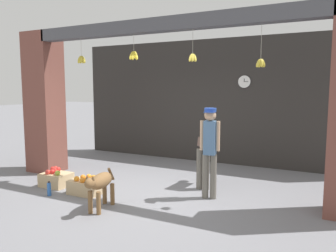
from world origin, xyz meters
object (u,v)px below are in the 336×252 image
object	(u,v)px
worker_stooping	(206,153)
fruit_crate_apples	(56,178)
shopkeeper	(210,146)
water_bottle	(49,189)
dog	(100,183)
fruit_crate_oranges	(86,186)
wall_clock	(244,82)

from	to	relation	value
worker_stooping	fruit_crate_apples	distance (m)	2.97
shopkeeper	water_bottle	distance (m)	2.94
worker_stooping	dog	bearing A→B (deg)	-121.76
worker_stooping	fruit_crate_apples	bearing A→B (deg)	-156.60
dog	water_bottle	bearing A→B (deg)	-104.89
fruit_crate_apples	water_bottle	xyz separation A→B (m)	(0.33, -0.49, -0.03)
shopkeeper	fruit_crate_oranges	bearing A→B (deg)	11.90
shopkeeper	worker_stooping	distance (m)	0.74
fruit_crate_apples	wall_clock	xyz separation A→B (m)	(2.85, 3.30, 1.91)
dog	shopkeeper	distance (m)	1.92
fruit_crate_oranges	water_bottle	bearing A→B (deg)	-144.46
shopkeeper	wall_clock	size ratio (longest dim) A/B	5.01
fruit_crate_oranges	wall_clock	size ratio (longest dim) A/B	1.82
fruit_crate_oranges	fruit_crate_apples	size ratio (longest dim) A/B	1.07
shopkeeper	fruit_crate_oranges	world-z (taller)	shopkeeper
worker_stooping	fruit_crate_apples	xyz separation A→B (m)	(-2.63, -1.29, -0.52)
shopkeeper	fruit_crate_apples	xyz separation A→B (m)	(-2.92, -0.65, -0.77)
dog	fruit_crate_oranges	bearing A→B (deg)	-133.41
dog	fruit_crate_oranges	xyz separation A→B (m)	(-0.73, 0.50, -0.28)
shopkeeper	worker_stooping	xyz separation A→B (m)	(-0.29, 0.63, -0.25)
dog	water_bottle	distance (m)	1.29
dog	fruit_crate_oranges	size ratio (longest dim) A/B	1.50
wall_clock	fruit_crate_apples	bearing A→B (deg)	-130.80
worker_stooping	water_bottle	world-z (taller)	worker_stooping
dog	worker_stooping	bearing A→B (deg)	142.08
water_bottle	fruit_crate_apples	bearing A→B (deg)	123.77
shopkeeper	water_bottle	size ratio (longest dim) A/B	6.05
water_bottle	worker_stooping	bearing A→B (deg)	37.60
fruit_crate_apples	wall_clock	distance (m)	4.76
dog	worker_stooping	xyz separation A→B (m)	(1.06, 1.91, 0.24)
water_bottle	wall_clock	size ratio (longest dim) A/B	0.83
dog	worker_stooping	distance (m)	2.20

